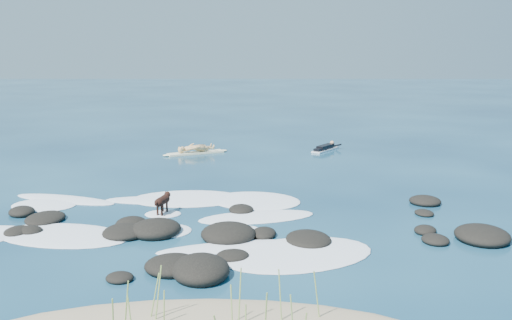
{
  "coord_description": "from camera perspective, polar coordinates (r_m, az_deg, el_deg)",
  "views": [
    {
      "loc": [
        0.94,
        -16.58,
        4.91
      ],
      "look_at": [
        0.88,
        4.0,
        0.9
      ],
      "focal_mm": 40.0,
      "sensor_mm": 36.0,
      "label": 1
    }
  ],
  "objects": [
    {
      "name": "breaking_foam",
      "position": [
        17.01,
        -8.95,
        -5.85
      ],
      "size": [
        11.81,
        8.3,
        0.12
      ],
      "color": "white",
      "rests_on": "ground"
    },
    {
      "name": "standing_surfer_rig",
      "position": [
        27.19,
        -6.08,
        2.13
      ],
      "size": [
        3.05,
        1.72,
        1.85
      ],
      "rotation": [
        0.0,
        0.0,
        0.46
      ],
      "color": "#FBF8C9",
      "rests_on": "ground"
    },
    {
      "name": "paddling_surfer_rig",
      "position": [
        28.28,
        6.98,
        1.22
      ],
      "size": [
        1.62,
        2.04,
        0.39
      ],
      "rotation": [
        0.0,
        0.0,
        0.97
      ],
      "color": "white",
      "rests_on": "ground"
    },
    {
      "name": "reef_rocks",
      "position": [
        15.05,
        -2.37,
        -7.59
      ],
      "size": [
        14.42,
        7.5,
        0.57
      ],
      "color": "black",
      "rests_on": "ground"
    },
    {
      "name": "ground",
      "position": [
        17.31,
        -2.97,
        -5.46
      ],
      "size": [
        160.0,
        160.0,
        0.0
      ],
      "primitive_type": "plane",
      "color": "#0A2642",
      "rests_on": "ground"
    },
    {
      "name": "dune_grass",
      "position": [
        9.59,
        -4.27,
        -15.45
      ],
      "size": [
        3.38,
        1.93,
        1.22
      ],
      "color": "#7D9F4D",
      "rests_on": "ground"
    },
    {
      "name": "dog",
      "position": [
        17.36,
        -9.3,
        -4.03
      ],
      "size": [
        0.44,
        1.04,
        0.67
      ],
      "rotation": [
        0.0,
        0.0,
        1.31
      ],
      "color": "black",
      "rests_on": "ground"
    }
  ]
}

